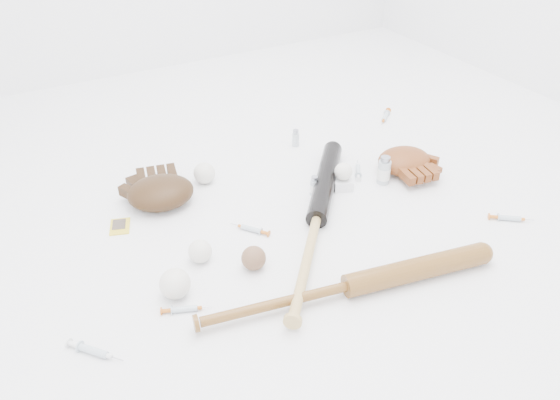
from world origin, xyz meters
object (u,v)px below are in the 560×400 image
pedestal (343,183)px  bat_dark (317,218)px  bat_wood (349,286)px  glove_dark (160,192)px

pedestal → bat_dark: bearing=-143.5°
bat_wood → glove_dark: (-0.30, 0.65, 0.01)m
bat_dark → bat_wood: size_ratio=1.06×
bat_dark → glove_dark: glove_dark is taller
pedestal → bat_wood: bearing=-122.7°
bat_wood → glove_dark: 0.72m
bat_dark → glove_dark: 0.52m
bat_dark → pedestal: bat_dark is taller
bat_wood → pedestal: bat_wood is taller
glove_dark → bat_dark: bearing=-31.1°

